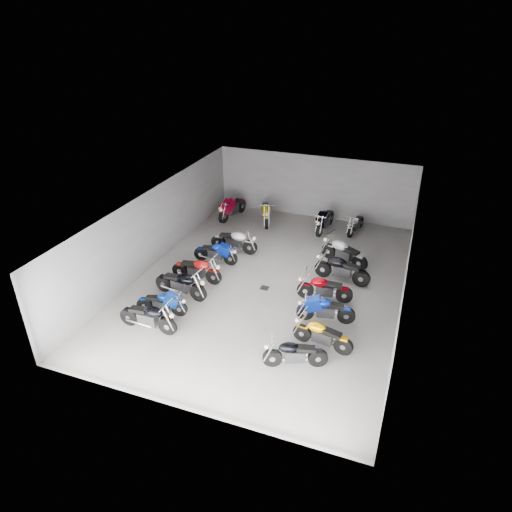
# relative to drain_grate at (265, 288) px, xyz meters

# --- Properties ---
(ground) EXTENTS (14.00, 14.00, 0.00)m
(ground) POSITION_rel_drain_grate_xyz_m (0.00, 0.50, -0.01)
(ground) COLOR #9D9B95
(ground) RESTS_ON ground
(wall_back) EXTENTS (10.00, 0.10, 3.20)m
(wall_back) POSITION_rel_drain_grate_xyz_m (0.00, 7.50, 1.59)
(wall_back) COLOR gray
(wall_back) RESTS_ON ground
(wall_left) EXTENTS (0.10, 14.00, 3.20)m
(wall_left) POSITION_rel_drain_grate_xyz_m (-5.00, 0.50, 1.59)
(wall_left) COLOR gray
(wall_left) RESTS_ON ground
(wall_right) EXTENTS (0.10, 14.00, 3.20)m
(wall_right) POSITION_rel_drain_grate_xyz_m (5.00, 0.50, 1.59)
(wall_right) COLOR gray
(wall_right) RESTS_ON ground
(ceiling) EXTENTS (10.00, 14.00, 0.04)m
(ceiling) POSITION_rel_drain_grate_xyz_m (0.00, 0.50, 3.21)
(ceiling) COLOR black
(ceiling) RESTS_ON wall_back
(drain_grate) EXTENTS (0.32, 0.32, 0.01)m
(drain_grate) POSITION_rel_drain_grate_xyz_m (0.00, 0.00, 0.00)
(drain_grate) COLOR black
(drain_grate) RESTS_ON ground
(motorcycle_left_a) EXTENTS (2.13, 0.41, 0.94)m
(motorcycle_left_a) POSITION_rel_drain_grate_xyz_m (-2.75, -3.78, 0.51)
(motorcycle_left_a) COLOR black
(motorcycle_left_a) RESTS_ON ground
(motorcycle_left_b) EXTENTS (1.85, 0.47, 0.82)m
(motorcycle_left_b) POSITION_rel_drain_grate_xyz_m (-2.80, -2.83, 0.44)
(motorcycle_left_b) COLOR black
(motorcycle_left_b) RESTS_ON ground
(motorcycle_left_c) EXTENTS (2.21, 0.49, 0.97)m
(motorcycle_left_c) POSITION_rel_drain_grate_xyz_m (-2.72, -1.59, 0.52)
(motorcycle_left_c) COLOR black
(motorcycle_left_c) RESTS_ON ground
(motorcycle_left_d) EXTENTS (2.12, 0.41, 0.93)m
(motorcycle_left_d) POSITION_rel_drain_grate_xyz_m (-2.66, -0.40, 0.50)
(motorcycle_left_d) COLOR black
(motorcycle_left_d) RESTS_ON ground
(motorcycle_left_e) EXTENTS (1.96, 0.39, 0.86)m
(motorcycle_left_e) POSITION_rel_drain_grate_xyz_m (-2.59, 1.21, 0.46)
(motorcycle_left_e) COLOR black
(motorcycle_left_e) RESTS_ON ground
(motorcycle_left_f) EXTENTS (2.18, 0.42, 0.96)m
(motorcycle_left_f) POSITION_rel_drain_grate_xyz_m (-2.26, 2.42, 0.52)
(motorcycle_left_f) COLOR black
(motorcycle_left_f) RESTS_ON ground
(motorcycle_right_a) EXTENTS (1.88, 0.81, 0.86)m
(motorcycle_right_a) POSITION_rel_drain_grate_xyz_m (2.28, -3.82, 0.47)
(motorcycle_right_a) COLOR black
(motorcycle_right_a) RESTS_ON ground
(motorcycle_right_b) EXTENTS (1.99, 0.48, 0.88)m
(motorcycle_right_b) POSITION_rel_drain_grate_xyz_m (2.84, -2.67, 0.47)
(motorcycle_right_b) COLOR black
(motorcycle_right_b) RESTS_ON ground
(motorcycle_right_c) EXTENTS (1.99, 0.56, 0.88)m
(motorcycle_right_c) POSITION_rel_drain_grate_xyz_m (2.63, -1.29, 0.48)
(motorcycle_right_c) COLOR black
(motorcycle_right_c) RESTS_ON ground
(motorcycle_right_d) EXTENTS (2.05, 0.48, 0.90)m
(motorcycle_right_d) POSITION_rel_drain_grate_xyz_m (2.30, 0.00, 0.49)
(motorcycle_right_d) COLOR black
(motorcycle_right_d) RESTS_ON ground
(motorcycle_right_e) EXTENTS (2.25, 0.53, 0.99)m
(motorcycle_right_e) POSITION_rel_drain_grate_xyz_m (2.64, 1.54, 0.53)
(motorcycle_right_e) COLOR black
(motorcycle_right_e) RESTS_ON ground
(motorcycle_right_f) EXTENTS (2.09, 1.00, 0.97)m
(motorcycle_right_f) POSITION_rel_drain_grate_xyz_m (2.46, 2.97, 0.53)
(motorcycle_right_f) COLOR black
(motorcycle_right_f) RESTS_ON ground
(motorcycle_back_a) EXTENTS (0.63, 2.31, 1.02)m
(motorcycle_back_a) POSITION_rel_drain_grate_xyz_m (-3.83, 5.86, 0.55)
(motorcycle_back_a) COLOR black
(motorcycle_back_a) RESTS_ON ground
(motorcycle_back_b) EXTENTS (0.99, 2.16, 1.00)m
(motorcycle_back_b) POSITION_rel_drain_grate_xyz_m (-2.01, 5.88, 0.54)
(motorcycle_back_b) COLOR black
(motorcycle_back_b) RESTS_ON ground
(motorcycle_back_d) EXTENTS (0.51, 2.28, 1.00)m
(motorcycle_back_d) POSITION_rel_drain_grate_xyz_m (0.98, 5.97, 0.54)
(motorcycle_back_d) COLOR black
(motorcycle_back_d) RESTS_ON ground
(motorcycle_back_e) EXTENTS (0.52, 1.86, 0.82)m
(motorcycle_back_e) POSITION_rel_drain_grate_xyz_m (2.42, 6.25, 0.44)
(motorcycle_back_e) COLOR black
(motorcycle_back_e) RESTS_ON ground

